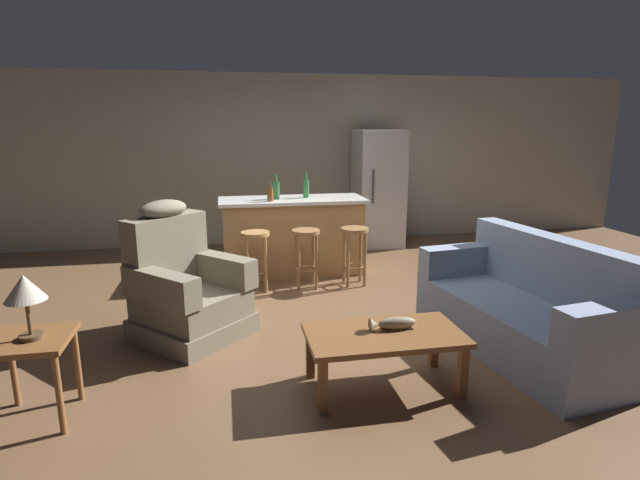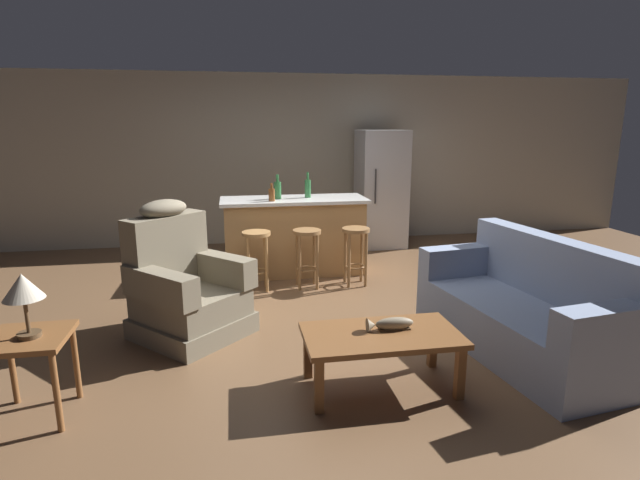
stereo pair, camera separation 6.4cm
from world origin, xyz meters
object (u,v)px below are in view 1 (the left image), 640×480
Objects in this scene: coffee_table at (384,340)px; refrigerator at (378,189)px; end_table at (31,352)px; bottle_short_amber at (276,190)px; bar_stool_middle at (306,248)px; fish_figurine at (392,324)px; kitchen_island at (293,236)px; bottle_tall_green at (306,188)px; table_lamp at (25,291)px; bar_stool_left at (256,250)px; couch at (526,310)px; bottle_wine_dark at (270,194)px; recliner_near_lamp at (185,289)px; bar_stool_right at (355,245)px.

coffee_table is 4.37m from refrigerator.
end_table is 3.51m from bottle_short_amber.
coffee_table is 1.62× the size of bar_stool_middle.
refrigerator reaches higher than bar_stool_middle.
coffee_table is 3.24× the size of fish_figurine.
kitchen_island is 0.62m from bottle_short_amber.
bottle_tall_green is (0.18, 0.04, 0.59)m from kitchen_island.
fish_figurine is 2.38m from table_lamp.
bar_stool_left is (1.54, 2.29, 0.01)m from end_table.
end_table is (-3.65, -0.35, 0.12)m from couch.
bottle_short_amber reaches higher than bottle_wine_dark.
recliner_near_lamp reaches higher than couch.
table_lamp is 1.91× the size of bottle_wine_dark.
refrigerator is at bearing 65.08° from bar_stool_right.
table_lamp is (-3.63, -0.36, 0.53)m from couch.
kitchen_island is 1.02× the size of refrigerator.
table_lamp is at bearing -130.32° from refrigerator.
bottle_tall_green reaches higher than couch.
couch is at bearing -63.69° from bar_stool_right.
bottle_wine_dark reaches higher than end_table.
table_lamp reaches higher than end_table.
end_table is at bearing -125.00° from kitchen_island.
bottle_short_amber is 0.20m from bottle_wine_dark.
bar_stool_middle is 0.80m from bottle_wine_dark.
recliner_near_lamp reaches higher than bar_stool_left.
bottle_wine_dark is (-1.89, 2.40, 0.69)m from couch.
bottle_tall_green is 1.06× the size of bottle_short_amber.
bottle_wine_dark is at bearing 154.16° from bar_stool_right.
bottle_tall_green is at bearing 44.40° from bar_stool_left.
bottle_tall_green is (-1.31, -1.16, 0.19)m from refrigerator.
recliner_near_lamp is 5.58× the size of bottle_wine_dark.
refrigerator reaches higher than coffee_table.
bottle_tall_green is (-1.42, 2.62, 0.73)m from couch.
bottle_tall_green is (-0.13, 2.96, 0.61)m from fish_figurine.
bar_stool_right is 0.39× the size of refrigerator.
bar_stool_right is (0.57, 0.00, 0.00)m from bar_stool_middle.
kitchen_island is 8.37× the size of bottle_wine_dark.
recliner_near_lamp is 1.67m from bar_stool_middle.
bottle_short_amber reaches higher than bar_stool_right.
bar_stool_left is 0.75m from bottle_wine_dark.
kitchen_island is 2.65× the size of bar_stool_left.
bar_stool_right is (0.39, 2.33, 0.11)m from coffee_table.
bar_stool_middle reaches higher than fish_figurine.
table_lamp is at bearing -124.54° from kitchen_island.
bottle_tall_green reaches higher than bottle_short_amber.
bar_stool_left is at bearing -115.92° from bottle_wine_dark.
table_lamp is 1.30× the size of bottle_tall_green.
bar_stool_middle and bar_stool_right have the same top height.
kitchen_island is at bearing 55.00° from end_table.
bottle_short_amber is (1.00, 1.71, 0.64)m from recliner_near_lamp.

